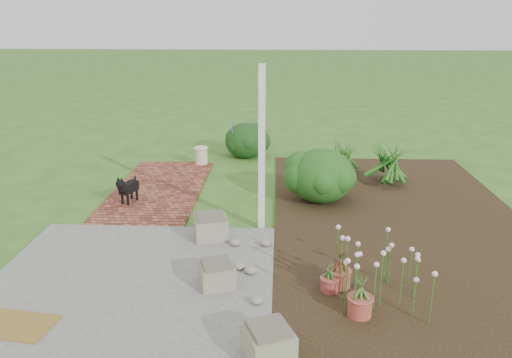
{
  "coord_description": "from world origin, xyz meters",
  "views": [
    {
      "loc": [
        0.55,
        -7.01,
        3.17
      ],
      "look_at": [
        0.2,
        0.4,
        0.7
      ],
      "focal_mm": 35.0,
      "sensor_mm": 36.0,
      "label": 1
    }
  ],
  "objects_px": {
    "stone_trough_near": "(269,343)",
    "evergreen_shrub": "(322,174)",
    "cream_ceramic_urn": "(201,156)",
    "black_dog": "(127,187)"
  },
  "relations": [
    {
      "from": "black_dog",
      "to": "cream_ceramic_urn",
      "type": "height_order",
      "value": "black_dog"
    },
    {
      "from": "evergreen_shrub",
      "to": "black_dog",
      "type": "bearing_deg",
      "value": -174.52
    },
    {
      "from": "stone_trough_near",
      "to": "evergreen_shrub",
      "type": "distance_m",
      "value": 4.38
    },
    {
      "from": "stone_trough_near",
      "to": "cream_ceramic_urn",
      "type": "distance_m",
      "value": 6.6
    },
    {
      "from": "stone_trough_near",
      "to": "evergreen_shrub",
      "type": "xyz_separation_m",
      "value": [
        0.82,
        4.29,
        0.32
      ]
    },
    {
      "from": "black_dog",
      "to": "evergreen_shrub",
      "type": "distance_m",
      "value": 3.37
    },
    {
      "from": "stone_trough_near",
      "to": "black_dog",
      "type": "bearing_deg",
      "value": 122.5
    },
    {
      "from": "black_dog",
      "to": "cream_ceramic_urn",
      "type": "distance_m",
      "value": 2.59
    },
    {
      "from": "stone_trough_near",
      "to": "black_dog",
      "type": "relative_size",
      "value": 0.79
    },
    {
      "from": "cream_ceramic_urn",
      "to": "evergreen_shrub",
      "type": "distance_m",
      "value": 3.23
    }
  ]
}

